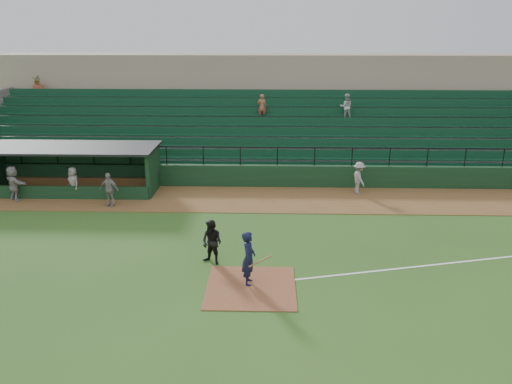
{
  "coord_description": "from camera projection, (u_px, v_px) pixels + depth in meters",
  "views": [
    {
      "loc": [
        0.61,
        -16.04,
        8.41
      ],
      "look_at": [
        0.0,
        5.0,
        1.4
      ],
      "focal_mm": 35.29,
      "sensor_mm": 36.0,
      "label": 1
    }
  ],
  "objects": [
    {
      "name": "stadium_structure",
      "position": [
        261.0,
        123.0,
        32.77
      ],
      "size": [
        38.0,
        13.08,
        6.4
      ],
      "color": "#103219",
      "rests_on": "ground"
    },
    {
      "name": "umpire",
      "position": [
        212.0,
        242.0,
        18.4
      ],
      "size": [
        1.03,
        0.96,
        1.69
      ],
      "primitive_type": "imported",
      "rotation": [
        0.0,
        0.0,
        -0.51
      ],
      "color": "black",
      "rests_on": "ground"
    },
    {
      "name": "foul_line",
      "position": [
        467.0,
        261.0,
        18.8
      ],
      "size": [
        17.49,
        4.44,
        0.01
      ],
      "primitive_type": "cube",
      "rotation": [
        0.0,
        0.0,
        0.24
      ],
      "color": "white",
      "rests_on": "ground"
    },
    {
      "name": "home_plate_dirt",
      "position": [
        251.0,
        287.0,
        16.93
      ],
      "size": [
        3.0,
        3.0,
        0.03
      ],
      "primitive_type": "cube",
      "color": "brown",
      "rests_on": "ground"
    },
    {
      "name": "runner",
      "position": [
        359.0,
        178.0,
        26.05
      ],
      "size": [
        0.87,
        1.21,
        1.68
      ],
      "primitive_type": "imported",
      "rotation": [
        0.0,
        0.0,
        1.81
      ],
      "color": "gray",
      "rests_on": "warning_track"
    },
    {
      "name": "batter_at_plate",
      "position": [
        249.0,
        258.0,
        16.9
      ],
      "size": [
        1.03,
        0.72,
        1.92
      ],
      "color": "black",
      "rests_on": "ground"
    },
    {
      "name": "dugout_player_a",
      "position": [
        109.0,
        190.0,
        24.25
      ],
      "size": [
        1.03,
        0.6,
        1.66
      ],
      "primitive_type": "imported",
      "rotation": [
        0.0,
        0.0,
        -0.21
      ],
      "color": "gray",
      "rests_on": "warning_track"
    },
    {
      "name": "ground",
      "position": [
        252.0,
        274.0,
        17.89
      ],
      "size": [
        90.0,
        90.0,
        0.0
      ],
      "primitive_type": "plane",
      "color": "#2A4F19",
      "rests_on": "ground"
    },
    {
      "name": "dugout",
      "position": [
        76.0,
        165.0,
        26.8
      ],
      "size": [
        8.9,
        3.2,
        2.42
      ],
      "color": "#103219",
      "rests_on": "ground"
    },
    {
      "name": "dugout_player_c",
      "position": [
        14.0,
        183.0,
        25.06
      ],
      "size": [
        1.62,
        1.39,
        1.76
      ],
      "primitive_type": "imported",
      "rotation": [
        0.0,
        0.0,
        2.5
      ],
      "color": "#9B9591",
      "rests_on": "warning_track"
    },
    {
      "name": "warning_track",
      "position": [
        258.0,
        199.0,
        25.47
      ],
      "size": [
        40.0,
        4.0,
        0.03
      ],
      "primitive_type": "cube",
      "color": "brown",
      "rests_on": "ground"
    },
    {
      "name": "dugout_player_b",
      "position": [
        74.0,
        182.0,
        25.43
      ],
      "size": [
        0.93,
        0.89,
        1.61
      ],
      "primitive_type": "imported",
      "rotation": [
        0.0,
        0.0,
        -0.69
      ],
      "color": "gray",
      "rests_on": "warning_track"
    }
  ]
}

